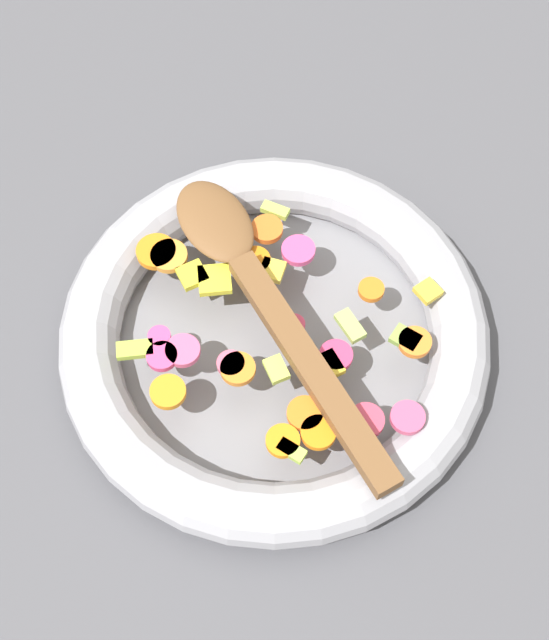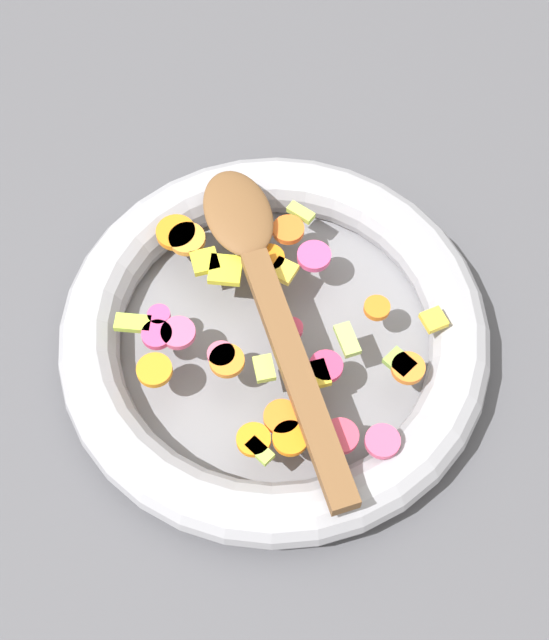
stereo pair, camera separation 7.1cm
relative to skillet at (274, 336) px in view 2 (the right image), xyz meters
The scene contains 4 objects.
ground_plane 0.02m from the skillet, ahead, with size 4.00×4.00×0.00m, color #4C4C51.
skillet is the anchor object (origin of this frame).
chopped_vegetables 0.03m from the skillet, 31.91° to the right, with size 0.21×0.28×0.01m.
wooden_spoon 0.05m from the skillet, 127.77° to the right, with size 0.22×0.27×0.01m.
Camera 2 is at (0.28, 0.19, 0.68)m, focal length 50.00 mm.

